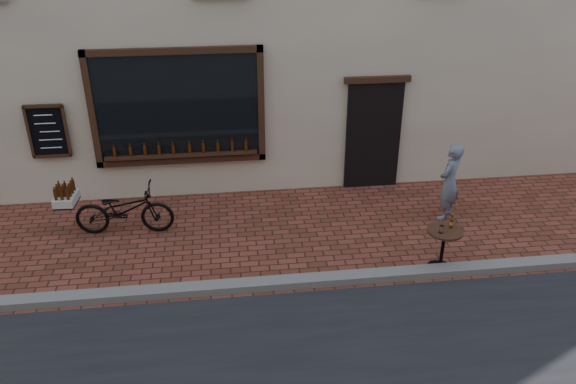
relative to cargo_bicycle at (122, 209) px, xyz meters
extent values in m
plane|color=#582A1C|center=(2.92, -2.15, -0.46)|extent=(90.00, 90.00, 0.00)
cube|color=slate|center=(2.92, -1.95, -0.40)|extent=(90.00, 0.25, 0.12)
cube|color=black|center=(1.02, 1.30, 1.39)|extent=(3.00, 0.06, 2.00)
cube|color=black|center=(1.02, 1.28, 2.45)|extent=(3.24, 0.10, 0.12)
cube|color=black|center=(1.02, 1.28, 0.33)|extent=(3.24, 0.10, 0.12)
cube|color=black|center=(-0.54, 1.28, 1.39)|extent=(0.12, 0.10, 2.24)
cube|color=black|center=(2.58, 1.28, 1.39)|extent=(0.12, 0.10, 2.24)
cube|color=black|center=(1.02, 1.23, 0.46)|extent=(2.90, 0.16, 0.05)
cube|color=black|center=(4.82, 1.31, 0.64)|extent=(1.10, 0.10, 2.20)
cube|color=black|center=(4.82, 1.28, 1.80)|extent=(1.30, 0.10, 0.12)
cube|color=black|center=(-1.38, 1.29, 1.04)|extent=(0.62, 0.04, 0.92)
cylinder|color=#3D1C07|center=(-0.23, 1.23, 0.58)|extent=(0.06, 0.06, 0.19)
cylinder|color=#3D1C07|center=(0.05, 1.23, 0.58)|extent=(0.06, 0.06, 0.19)
cylinder|color=#3D1C07|center=(0.33, 1.23, 0.58)|extent=(0.06, 0.06, 0.19)
cylinder|color=#3D1C07|center=(0.61, 1.23, 0.58)|extent=(0.06, 0.06, 0.19)
cylinder|color=#3D1C07|center=(0.89, 1.23, 0.58)|extent=(0.06, 0.06, 0.19)
cylinder|color=#3D1C07|center=(1.16, 1.23, 0.58)|extent=(0.06, 0.06, 0.19)
cylinder|color=#3D1C07|center=(1.44, 1.23, 0.58)|extent=(0.06, 0.06, 0.19)
cylinder|color=#3D1C07|center=(1.72, 1.23, 0.58)|extent=(0.06, 0.06, 0.19)
cylinder|color=#3D1C07|center=(2.00, 1.23, 0.58)|extent=(0.06, 0.06, 0.19)
cylinder|color=#3D1C07|center=(2.27, 1.23, 0.58)|extent=(0.06, 0.06, 0.19)
imported|color=black|center=(0.03, 0.00, -0.01)|extent=(1.75, 0.70, 0.90)
cube|color=black|center=(-0.92, 0.05, 0.16)|extent=(0.37, 0.50, 0.03)
cube|color=beige|center=(-0.92, 0.05, 0.25)|extent=(0.37, 0.52, 0.14)
cylinder|color=#3D1C07|center=(-0.83, -0.13, 0.41)|extent=(0.06, 0.06, 0.19)
cylinder|color=#3D1C07|center=(-0.93, -0.13, 0.41)|extent=(0.06, 0.06, 0.19)
cylinder|color=#3D1C07|center=(-1.03, -0.12, 0.41)|extent=(0.06, 0.06, 0.19)
cylinder|color=#3D1C07|center=(-0.82, -0.01, 0.41)|extent=(0.06, 0.06, 0.19)
cylinder|color=#3D1C07|center=(-0.92, -0.01, 0.41)|extent=(0.06, 0.06, 0.19)
cylinder|color=#3D1C07|center=(-1.02, 0.00, 0.41)|extent=(0.06, 0.06, 0.19)
cylinder|color=#3D1C07|center=(-0.81, 0.11, 0.41)|extent=(0.06, 0.06, 0.19)
cylinder|color=#3D1C07|center=(-0.91, 0.11, 0.41)|extent=(0.06, 0.06, 0.19)
cylinder|color=#3D1C07|center=(-1.01, 0.12, 0.41)|extent=(0.06, 0.06, 0.19)
cylinder|color=#3D1C07|center=(-0.81, 0.23, 0.41)|extent=(0.06, 0.06, 0.19)
cylinder|color=black|center=(5.18, -1.80, -0.45)|extent=(0.41, 0.41, 0.03)
cylinder|color=black|center=(5.18, -1.80, -0.11)|extent=(0.06, 0.06, 0.65)
cylinder|color=black|center=(5.18, -1.80, 0.24)|extent=(0.56, 0.56, 0.04)
cylinder|color=gold|center=(5.29, -1.74, 0.34)|extent=(0.06, 0.06, 0.06)
cylinder|color=white|center=(5.08, -1.86, 0.31)|extent=(0.07, 0.07, 0.12)
imported|color=slate|center=(5.88, -0.19, 0.27)|extent=(0.63, 0.62, 1.47)
camera|label=1|loc=(1.82, -8.93, 4.72)|focal=35.00mm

